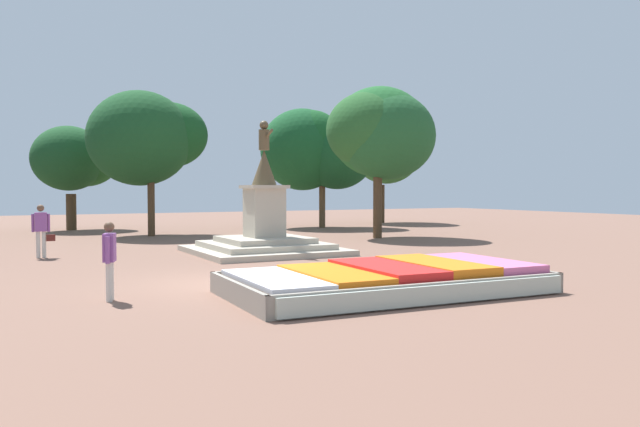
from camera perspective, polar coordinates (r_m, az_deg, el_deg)
The scene contains 10 objects.
ground_plane at distance 15.34m, azimuth -8.28°, elevation -6.37°, with size 92.16×92.16×0.00m, color brown.
flower_planter at distance 13.96m, azimuth 6.52°, elevation -6.05°, with size 7.11×3.89×0.63m.
statue_monument at distance 22.43m, azimuth -5.11°, elevation -1.72°, with size 4.98×4.98×4.73m.
pedestrian_with_handbag at distance 22.69m, azimuth -24.11°, elevation -1.19°, with size 0.73×0.24×1.78m.
pedestrian_near_planter at distance 13.45m, azimuth -18.69°, elevation -3.66°, with size 0.33×0.55×1.63m.
park_tree_far_left at distance 29.89m, azimuth 5.46°, elevation 7.34°, with size 5.12×4.95×7.18m.
park_tree_behind_statue at distance 42.90m, azimuth 5.96°, elevation 5.74°, with size 5.22×5.32×7.15m.
park_tree_far_right at distance 32.35m, azimuth -15.43°, elevation 6.72°, with size 5.98×5.44×7.14m.
park_tree_mid_canopy at distance 37.44m, azimuth -0.45°, elevation 5.82°, with size 6.57×5.67×7.11m.
park_tree_distant at distance 37.72m, azimuth -21.44°, elevation 4.70°, with size 4.84×4.51×5.81m.
Camera 1 is at (-5.04, -14.30, 2.29)m, focal length 35.00 mm.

